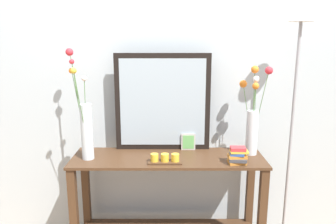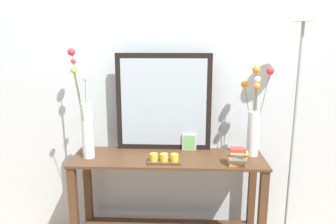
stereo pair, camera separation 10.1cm
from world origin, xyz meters
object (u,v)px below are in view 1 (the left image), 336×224
Objects in this scene: console_table at (168,197)px; candle_tray at (165,159)px; picture_frame_small at (188,142)px; vase_right at (253,120)px; floor_lamp at (295,95)px; mirror_leaning at (163,102)px; tall_vase_left at (85,123)px; book_stack at (238,156)px.

candle_tray reaches higher than console_table.
vase_right is at bearing -11.08° from picture_frame_small.
vase_right is at bearing 173.53° from floor_lamp.
mirror_leaning reaches higher than candle_tray.
vase_right is (0.68, -0.12, -0.11)m from mirror_leaning.
console_table is at bearing -77.34° from mirror_leaning.
tall_vase_left reaches higher than mirror_leaning.
candle_tray is 1.06m from floor_lamp.
console_table is 10.84× the size of picture_frame_small.
mirror_leaning is at bearing 20.68° from tall_vase_left.
mirror_leaning is at bearing 171.16° from floor_lamp.
picture_frame_small is 0.07× the size of floor_lamp.
console_table is 2.12× the size of vase_right.
candle_tray is (-0.66, -0.19, -0.24)m from vase_right.
floor_lamp is at bearing 2.28° from tall_vase_left.
console_table is at bearing -177.81° from floor_lamp.
floor_lamp is at bearing -8.84° from mirror_leaning.
console_table is 5.88× the size of candle_tray.
tall_vase_left is at bearing -166.24° from picture_frame_small.
tall_vase_left reaches higher than console_table.
vase_right is 2.77× the size of candle_tray.
vase_right is (0.64, 0.07, 0.59)m from console_table.
tall_vase_left is at bearing -177.58° from console_table.
floor_lamp is (0.97, -0.15, 0.08)m from mirror_leaning.
book_stack is (0.33, -0.30, -0.01)m from picture_frame_small.
picture_frame_small is at bearing 13.76° from tall_vase_left.
candle_tray is (-0.02, -0.12, 0.36)m from console_table.
picture_frame_small is at bearing -6.87° from mirror_leaning.
book_stack is (0.53, -0.32, -0.32)m from mirror_leaning.
console_table is 0.38m from candle_tray.
tall_vase_left reaches higher than book_stack.
candle_tray is at bearing -164.11° from vase_right.
tall_vase_left is 3.28× the size of candle_tray.
tall_vase_left is 1.54m from floor_lamp.
vase_right reaches higher than book_stack.
book_stack is (0.49, -0.14, 0.38)m from console_table.
picture_frame_small is at bearing 168.92° from vase_right.
picture_frame_small reaches higher than console_table.
console_table is at bearing 2.42° from tall_vase_left.
console_table is at bearing 164.54° from book_stack.
floor_lamp is at bearing 9.31° from candle_tray.
vase_right is 0.36× the size of floor_lamp.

